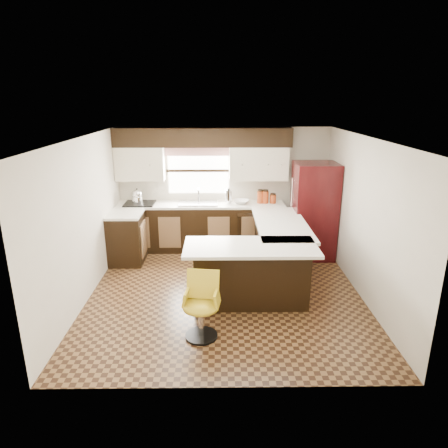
{
  "coord_description": "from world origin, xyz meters",
  "views": [
    {
      "loc": [
        -0.09,
        -5.72,
        2.95
      ],
      "look_at": [
        -0.01,
        0.45,
        0.98
      ],
      "focal_mm": 32.0,
      "sensor_mm": 36.0,
      "label": 1
    }
  ],
  "objects_px": {
    "peninsula_return": "(251,275)",
    "refrigerator": "(314,211)",
    "bar_chair": "(201,307)",
    "peninsula_long": "(277,250)"
  },
  "relations": [
    {
      "from": "peninsula_return",
      "to": "peninsula_long",
      "type": "bearing_deg",
      "value": 61.7
    },
    {
      "from": "peninsula_long",
      "to": "refrigerator",
      "type": "xyz_separation_m",
      "value": [
        0.79,
        0.87,
        0.45
      ]
    },
    {
      "from": "peninsula_return",
      "to": "refrigerator",
      "type": "distance_m",
      "value": 2.31
    },
    {
      "from": "bar_chair",
      "to": "refrigerator",
      "type": "bearing_deg",
      "value": 61.73
    },
    {
      "from": "peninsula_return",
      "to": "bar_chair",
      "type": "height_order",
      "value": "peninsula_return"
    },
    {
      "from": "peninsula_long",
      "to": "peninsula_return",
      "type": "xyz_separation_m",
      "value": [
        -0.53,
        -0.97,
        0.0
      ]
    },
    {
      "from": "peninsula_return",
      "to": "refrigerator",
      "type": "relative_size",
      "value": 0.91
    },
    {
      "from": "refrigerator",
      "to": "bar_chair",
      "type": "xyz_separation_m",
      "value": [
        -2.02,
        -2.75,
        -0.48
      ]
    },
    {
      "from": "peninsula_return",
      "to": "bar_chair",
      "type": "bearing_deg",
      "value": -127.85
    },
    {
      "from": "bar_chair",
      "to": "peninsula_long",
      "type": "bearing_deg",
      "value": 64.88
    }
  ]
}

